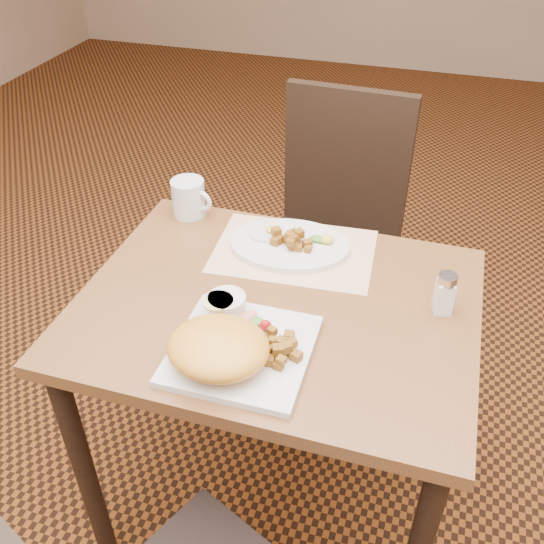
{
  "coord_description": "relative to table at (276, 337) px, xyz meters",
  "views": [
    {
      "loc": [
        0.3,
        -1.02,
        1.63
      ],
      "look_at": [
        -0.02,
        0.02,
        0.82
      ],
      "focal_mm": 40.0,
      "sensor_mm": 36.0,
      "label": 1
    }
  ],
  "objects": [
    {
      "name": "hollandaise_mound",
      "position": [
        -0.05,
        -0.23,
        0.16
      ],
      "size": [
        0.21,
        0.18,
        0.08
      ],
      "color": "gold",
      "rests_on": "plate_square"
    },
    {
      "name": "plate_oval",
      "position": [
        -0.03,
        0.21,
        0.12
      ],
      "size": [
        0.33,
        0.26,
        0.02
      ],
      "primitive_type": null,
      "rotation": [
        0.0,
        0.0,
        0.11
      ],
      "color": "silver",
      "rests_on": "placemat"
    },
    {
      "name": "home_fries_sq",
      "position": [
        0.06,
        -0.17,
        0.14
      ],
      "size": [
        0.11,
        0.11,
        0.04
      ],
      "color": "#915A17",
      "rests_on": "plate_square"
    },
    {
      "name": "salt_shaker",
      "position": [
        0.36,
        0.08,
        0.16
      ],
      "size": [
        0.05,
        0.05,
        0.1
      ],
      "color": "white",
      "rests_on": "table"
    },
    {
      "name": "coffee_mug",
      "position": [
        -0.34,
        0.3,
        0.16
      ],
      "size": [
        0.12,
        0.09,
        0.1
      ],
      "color": "silver",
      "rests_on": "table"
    },
    {
      "name": "ground",
      "position": [
        0.0,
        0.0,
        -0.64
      ],
      "size": [
        8.0,
        8.0,
        0.0
      ],
      "primitive_type": "plane",
      "color": "black",
      "rests_on": "ground"
    },
    {
      "name": "chair_far",
      "position": [
        -0.0,
        0.68,
        -0.1
      ],
      "size": [
        0.44,
        0.45,
        0.97
      ],
      "rotation": [
        0.0,
        0.0,
        3.09
      ],
      "color": "black",
      "rests_on": "ground"
    },
    {
      "name": "garnish_ov",
      "position": [
        0.05,
        0.24,
        0.14
      ],
      "size": [
        0.07,
        0.04,
        0.02
      ],
      "color": "#387223",
      "rests_on": "plate_oval"
    },
    {
      "name": "ramekin",
      "position": [
        -0.09,
        -0.09,
        0.15
      ],
      "size": [
        0.09,
        0.09,
        0.05
      ],
      "color": "silver",
      "rests_on": "plate_square"
    },
    {
      "name": "placemat",
      "position": [
        -0.01,
        0.2,
        0.11
      ],
      "size": [
        0.42,
        0.31,
        0.0
      ],
      "primitive_type": "cube",
      "rotation": [
        0.0,
        0.0,
        0.07
      ],
      "color": "white",
      "rests_on": "table"
    },
    {
      "name": "table",
      "position": [
        0.0,
        0.0,
        0.0
      ],
      "size": [
        0.9,
        0.7,
        0.75
      ],
      "color": "brown",
      "rests_on": "ground"
    },
    {
      "name": "garnish_sq",
      "position": [
        -0.02,
        -0.1,
        0.14
      ],
      "size": [
        0.09,
        0.07,
        0.03
      ],
      "color": "#387223",
      "rests_on": "plate_square"
    },
    {
      "name": "fried_egg",
      "position": [
        -0.1,
        0.24,
        0.13
      ],
      "size": [
        0.1,
        0.1,
        0.02
      ],
      "color": "white",
      "rests_on": "plate_oval"
    },
    {
      "name": "plate_square",
      "position": [
        -0.02,
        -0.18,
        0.12
      ],
      "size": [
        0.28,
        0.28,
        0.02
      ],
      "primitive_type": "cube",
      "rotation": [
        0.0,
        0.0,
        0.01
      ],
      "color": "silver",
      "rests_on": "table"
    },
    {
      "name": "home_fries_ov",
      "position": [
        -0.02,
        0.21,
        0.14
      ],
      "size": [
        0.11,
        0.09,
        0.04
      ],
      "color": "#915A17",
      "rests_on": "plate_oval"
    }
  ]
}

